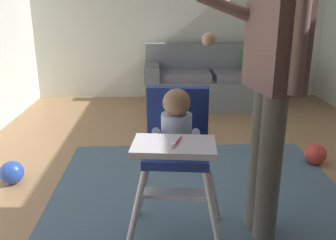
{
  "coord_description": "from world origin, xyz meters",
  "views": [
    {
      "loc": [
        -0.39,
        -2.67,
        1.4
      ],
      "look_at": [
        -0.32,
        -0.82,
        0.81
      ],
      "focal_mm": 38.95,
      "sensor_mm": 36.0,
      "label": 1
    }
  ],
  "objects_px": {
    "high_chair": "(177,139)",
    "toy_ball": "(12,173)",
    "toy_ball_second": "(316,154)",
    "adult_standing": "(271,86)",
    "couch": "(210,82)"
  },
  "relations": [
    {
      "from": "high_chair",
      "to": "adult_standing",
      "type": "bearing_deg",
      "value": 105.65
    },
    {
      "from": "high_chair",
      "to": "toy_ball_second",
      "type": "distance_m",
      "value": 1.84
    },
    {
      "from": "adult_standing",
      "to": "toy_ball_second",
      "type": "xyz_separation_m",
      "value": [
        0.8,
        1.02,
        -0.87
      ]
    },
    {
      "from": "couch",
      "to": "toy_ball_second",
      "type": "relative_size",
      "value": 9.6
    },
    {
      "from": "toy_ball",
      "to": "toy_ball_second",
      "type": "bearing_deg",
      "value": 6.1
    },
    {
      "from": "toy_ball",
      "to": "toy_ball_second",
      "type": "distance_m",
      "value": 2.65
    },
    {
      "from": "couch",
      "to": "high_chair",
      "type": "relative_size",
      "value": 1.9
    },
    {
      "from": "high_chair",
      "to": "couch",
      "type": "bearing_deg",
      "value": 174.04
    },
    {
      "from": "high_chair",
      "to": "toy_ball",
      "type": "relative_size",
      "value": 5.12
    },
    {
      "from": "high_chair",
      "to": "adult_standing",
      "type": "height_order",
      "value": "adult_standing"
    },
    {
      "from": "toy_ball",
      "to": "toy_ball_second",
      "type": "relative_size",
      "value": 0.99
    },
    {
      "from": "adult_standing",
      "to": "toy_ball",
      "type": "bearing_deg",
      "value": -31.54
    },
    {
      "from": "adult_standing",
      "to": "toy_ball_second",
      "type": "height_order",
      "value": "adult_standing"
    },
    {
      "from": "couch",
      "to": "adult_standing",
      "type": "height_order",
      "value": "adult_standing"
    },
    {
      "from": "high_chair",
      "to": "toy_ball",
      "type": "bearing_deg",
      "value": -116.63
    }
  ]
}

